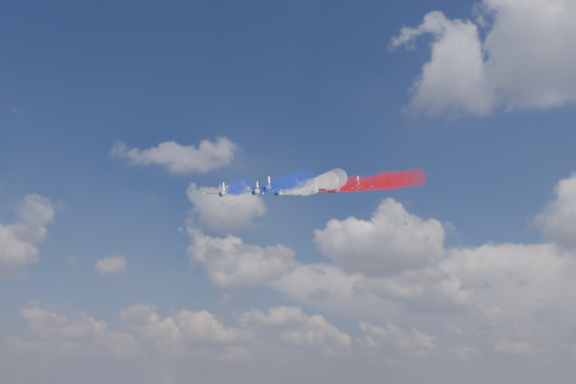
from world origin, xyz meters
The scene contains 16 objects.
jet_lead centered at (-17.67, -6.11, 150.48)m, with size 9.65×12.06×3.22m, color black, non-canonical shape.
trail_lead centered at (0.60, -21.64, 144.26)m, with size 4.02×38.91×4.02m, color white, non-canonical shape.
jet_inner_left centered at (-15.29, -18.84, 147.32)m, with size 9.65×12.06×3.22m, color black, non-canonical shape.
trail_inner_left centered at (2.99, -34.38, 141.10)m, with size 4.02×38.91×4.02m, color #1A32E3, non-canonical shape.
jet_inner_right centered at (-4.79, -6.54, 148.48)m, with size 9.65×12.06×3.22m, color black, non-canonical shape.
trail_inner_right centered at (13.49, -22.08, 142.26)m, with size 4.02×38.91×4.02m, color red, non-canonical shape.
jet_outer_left centered at (-13.36, -33.63, 142.98)m, with size 9.65×12.06×3.22m, color black, non-canonical shape.
trail_outer_left centered at (4.92, -49.17, 136.76)m, with size 4.02×38.91×4.02m, color #1A32E3, non-canonical shape.
jet_center_third centered at (-0.82, -20.28, 145.22)m, with size 9.65×12.06×3.22m, color black, non-canonical shape.
trail_center_third centered at (17.45, -35.82, 139.00)m, with size 4.02×38.91×4.02m, color white, non-canonical shape.
jet_outer_right centered at (9.82, -8.32, 146.30)m, with size 9.65×12.06×3.22m, color black, non-canonical shape.
trail_outer_right centered at (28.09, -23.86, 140.08)m, with size 4.02×38.91×4.02m, color red, non-canonical shape.
jet_rear_left centered at (-0.01, -32.02, 142.17)m, with size 9.65×12.06×3.22m, color black, non-canonical shape.
trail_rear_left centered at (18.27, -47.55, 135.95)m, with size 4.02×38.91×4.02m, color #1A32E3, non-canonical shape.
jet_rear_right centered at (10.93, -19.31, 142.73)m, with size 9.65×12.06×3.22m, color black, non-canonical shape.
trail_rear_right centered at (29.21, -34.84, 136.51)m, with size 4.02×38.91×4.02m, color red, non-canonical shape.
Camera 1 is at (99.94, -148.90, 93.75)m, focal length 41.35 mm.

